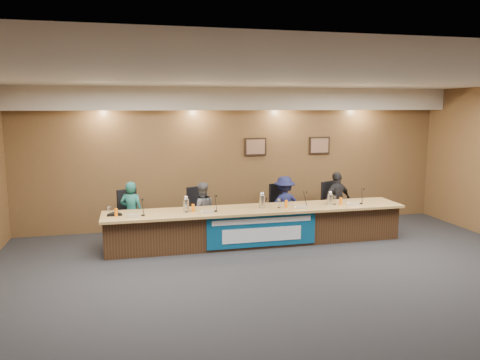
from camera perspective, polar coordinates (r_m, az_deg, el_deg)
The scene contains 39 objects.
floor at distance 7.54m, azimuth 7.00°, elevation -12.77°, with size 10.00×10.00×0.00m, color black.
ceiling at distance 7.02m, azimuth 7.51°, elevation 12.29°, with size 10.00×8.00×0.04m, color silver.
wall_back at distance 10.90m, azimuth -0.18°, elevation 2.73°, with size 10.00×0.04×3.20m, color brown.
soffit at distance 10.60m, azimuth 0.13°, elevation 9.87°, with size 10.00×0.50×0.50m, color beige.
dais_body at distance 9.60m, azimuth 2.03°, elevation -5.72°, with size 6.00×0.80×0.70m, color #3B2414.
dais_top at distance 9.47m, azimuth 2.12°, elevation -3.60°, with size 6.10×0.95×0.05m, color #AB8248.
banner at distance 9.21m, azimuth 2.72°, elevation -6.17°, with size 2.20×0.02×0.65m, color navy.
banner_text_upper at distance 9.15m, azimuth 2.75°, elevation -4.99°, with size 2.00×0.01×0.10m, color silver.
banner_text_lower at distance 9.22m, azimuth 2.74°, elevation -6.67°, with size 1.60×0.01×0.28m, color silver.
wall_photo_left at distance 10.95m, azimuth 1.89°, elevation 4.07°, with size 0.52×0.04×0.42m, color black.
wall_photo_right at distance 11.47m, azimuth 9.64°, elevation 4.17°, with size 0.52×0.04×0.42m, color black.
panelist_a at distance 9.82m, azimuth -13.08°, elevation -3.87°, with size 0.47×0.31×1.29m, color #19564E.
panelist_b at distance 9.93m, azimuth -4.67°, elevation -3.73°, with size 0.59×0.46×1.21m, color #515055.
panelist_c at distance 10.36m, azimuth 5.43°, elevation -3.04°, with size 0.82×0.47×1.27m, color #11153C.
panelist_d at distance 10.82m, azimuth 11.73°, elevation -2.52°, with size 0.78×0.32×1.33m, color black.
office_chair_a at distance 9.95m, azimuth -13.06°, elevation -4.66°, with size 0.48×0.48×0.08m, color black.
office_chair_b at distance 10.06m, azimuth -4.75°, elevation -4.31°, with size 0.48×0.48×0.08m, color black.
office_chair_c at distance 10.48m, azimuth 5.24°, elevation -3.77°, with size 0.48×0.48×0.08m, color black.
office_chair_d at distance 10.94m, azimuth 11.47°, elevation -3.37°, with size 0.48×0.48×0.08m, color black.
nameplate_a at distance 8.86m, azimuth -12.86°, elevation -4.24°, with size 0.24×0.06×0.09m, color white.
microphone_a at distance 8.99m, azimuth -11.74°, elevation -4.23°, with size 0.07×0.07×0.02m, color black.
juice_glass_a at distance 9.04m, azimuth -14.87°, elevation -3.85°, with size 0.06×0.06×0.15m, color orange.
water_glass_a at distance 9.09m, azimuth -15.67°, elevation -3.71°, with size 0.08×0.08×0.18m, color silver.
nameplate_b at distance 8.98m, azimuth -3.91°, elevation -3.85°, with size 0.24×0.06×0.09m, color white.
microphone_b at distance 9.17m, azimuth -3.00°, elevation -3.79°, with size 0.07×0.07×0.02m, color black.
juice_glass_b at distance 9.17m, azimuth -5.74°, elevation -3.41°, with size 0.06×0.06×0.15m, color orange.
water_glass_b at distance 9.14m, azimuth -6.55°, elevation -3.38°, with size 0.08×0.08×0.18m, color silver.
nameplate_c at distance 9.46m, azimuth 7.52°, elevation -3.25°, with size 0.24×0.06×0.09m, color white.
microphone_c at distance 9.65m, azimuth 7.86°, elevation -3.22°, with size 0.07×0.07×0.02m, color black.
juice_glass_c at distance 9.56m, azimuth 5.65°, elevation -2.90°, with size 0.06×0.06×0.15m, color orange.
water_glass_c at distance 9.50m, azimuth 4.77°, elevation -2.88°, with size 0.08×0.08×0.18m, color silver.
nameplate_d at distance 9.99m, azimuth 13.78°, elevation -2.78°, with size 0.24×0.06×0.09m, color white.
microphone_d at distance 10.19m, azimuth 14.51°, elevation -2.78°, with size 0.07×0.07×0.02m, color black.
juice_glass_d at distance 10.00m, azimuth 12.18°, elevation -2.54°, with size 0.06×0.06×0.15m, color orange.
water_glass_d at distance 9.99m, azimuth 11.47°, elevation -2.44°, with size 0.08×0.08×0.18m, color silver.
carafe_left at distance 9.20m, azimuth -6.59°, elevation -3.06°, with size 0.12×0.12×0.25m, color silver.
carafe_mid at distance 9.47m, azimuth 2.71°, elevation -2.64°, with size 0.13×0.13×0.26m, color silver.
carafe_right at distance 9.97m, azimuth 10.91°, elevation -2.31°, with size 0.12×0.12×0.22m, color silver.
speakerphone at distance 9.14m, azimuth -15.04°, elevation -4.04°, with size 0.32×0.32×0.05m, color black.
Camera 1 is at (-2.49, -6.55, 2.78)m, focal length 35.00 mm.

